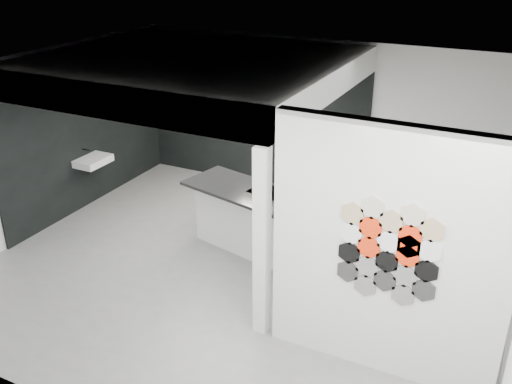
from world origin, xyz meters
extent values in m
cube|color=slate|center=(0.00, 0.00, -0.01)|extent=(7.00, 6.00, 0.01)
cube|color=silver|center=(2.23, -1.00, 1.40)|extent=(2.45, 0.15, 2.80)
cube|color=black|center=(-1.30, 2.97, 1.18)|extent=(4.40, 0.04, 2.35)
cube|color=black|center=(-3.47, 1.00, 1.18)|extent=(0.04, 4.00, 2.35)
cube|color=silver|center=(-1.30, 1.00, 2.55)|extent=(4.40, 4.00, 0.40)
cube|color=silver|center=(0.82, -1.00, 1.18)|extent=(0.16, 0.16, 2.35)
cube|color=silver|center=(-1.30, -0.92, 2.55)|extent=(4.40, 0.16, 0.40)
cube|color=silver|center=(-3.24, 0.80, 0.85)|extent=(0.40, 0.60, 0.12)
cube|color=black|center=(-1.20, 2.87, 1.30)|extent=(3.00, 0.15, 0.04)
cube|color=silver|center=(-0.19, 0.69, 0.48)|extent=(1.77, 0.97, 0.96)
cube|color=black|center=(-0.21, 0.61, 0.98)|extent=(2.04, 1.24, 0.04)
cube|color=black|center=(0.10, 0.69, 1.00)|extent=(0.58, 0.53, 0.02)
cylinder|color=black|center=(0.15, 0.90, 1.23)|extent=(0.03, 0.03, 0.45)
torus|color=black|center=(0.13, 0.84, 1.45)|extent=(0.06, 0.16, 0.16)
cylinder|color=black|center=(-2.27, 2.87, 1.41)|extent=(0.29, 0.29, 0.18)
ellipsoid|color=black|center=(-0.27, 2.87, 1.40)|extent=(0.18, 0.18, 0.15)
cylinder|color=gray|center=(0.15, 2.87, 1.37)|extent=(0.14, 0.14, 0.10)
cylinder|color=gray|center=(0.15, 2.87, 1.40)|extent=(0.13, 0.13, 0.15)
cylinder|color=black|center=(-1.69, 2.87, 1.39)|extent=(0.07, 0.07, 0.15)
cylinder|color=black|center=(-2.02, 2.87, 1.37)|extent=(0.09, 0.09, 0.10)
cylinder|color=#2D2D2D|center=(1.86, -1.09, 1.16)|extent=(0.26, 0.02, 0.26)
cylinder|color=black|center=(1.86, -1.09, 1.39)|extent=(0.26, 0.02, 0.26)
cylinder|color=white|center=(1.86, -1.09, 1.61)|extent=(0.26, 0.02, 0.26)
cylinder|color=tan|center=(1.86, -1.09, 1.84)|extent=(0.26, 0.02, 0.26)
cylinder|color=#66635E|center=(2.06, -1.09, 1.05)|extent=(0.26, 0.02, 0.26)
cylinder|color=silver|center=(2.06, -1.09, 1.27)|extent=(0.26, 0.02, 0.26)
cylinder|color=#F2310C|center=(2.06, -1.09, 1.50)|extent=(0.26, 0.02, 0.26)
cylinder|color=#F2310C|center=(2.06, -1.09, 1.73)|extent=(0.26, 0.02, 0.26)
cylinder|color=beige|center=(2.06, -1.09, 1.95)|extent=(0.26, 0.02, 0.26)
cylinder|color=#2D2D2D|center=(2.25, -1.09, 1.16)|extent=(0.26, 0.02, 0.26)
cylinder|color=black|center=(2.25, -1.09, 1.39)|extent=(0.26, 0.02, 0.26)
cylinder|color=white|center=(2.25, -1.09, 1.61)|extent=(0.26, 0.02, 0.26)
cylinder|color=tan|center=(2.25, -1.09, 1.84)|extent=(0.26, 0.02, 0.26)
cylinder|color=#66635E|center=(2.44, -1.09, 1.05)|extent=(0.26, 0.02, 0.26)
cylinder|color=silver|center=(2.44, -1.09, 1.27)|extent=(0.26, 0.02, 0.26)
cylinder|color=#F2310C|center=(2.44, -1.09, 1.50)|extent=(0.26, 0.02, 0.26)
cylinder|color=#F2310C|center=(2.44, -1.09, 1.73)|extent=(0.26, 0.02, 0.26)
cylinder|color=beige|center=(2.44, -1.09, 1.95)|extent=(0.26, 0.02, 0.26)
cylinder|color=#2D2D2D|center=(2.64, -1.09, 1.16)|extent=(0.26, 0.02, 0.26)
cylinder|color=black|center=(2.64, -1.09, 1.39)|extent=(0.26, 0.02, 0.26)
cylinder|color=white|center=(2.64, -1.09, 1.61)|extent=(0.26, 0.02, 0.26)
cylinder|color=tan|center=(2.64, -1.09, 1.84)|extent=(0.26, 0.02, 0.26)
cylinder|color=#F2310C|center=(2.44, -1.09, 1.61)|extent=(0.26, 0.02, 0.26)
camera|label=1|loc=(3.26, -6.05, 4.38)|focal=40.00mm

